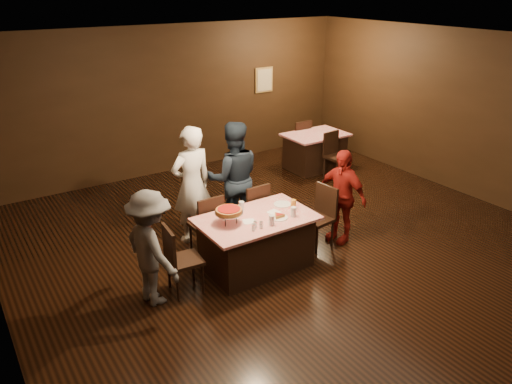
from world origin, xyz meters
The scene contains 23 objects.
room centered at (0.00, 0.01, 2.14)m, with size 10.00×10.04×3.02m.
main_table centered at (-0.80, 0.71, 0.39)m, with size 1.60×1.00×0.77m, color #B60C0C.
back_table centered at (2.48, 3.42, 0.39)m, with size 1.30×0.90×0.77m, color #A60B1D.
chair_far_left centered at (-1.20, 1.46, 0.47)m, with size 0.42×0.42×0.95m, color black.
chair_far_right centered at (-0.40, 1.46, 0.47)m, with size 0.42×0.42×0.95m, color black.
chair_end_left centered at (-1.90, 0.71, 0.47)m, with size 0.42×0.42×0.95m, color black.
chair_end_right centered at (0.30, 0.71, 0.47)m, with size 0.42×0.42×0.95m, color black.
chair_back_near centered at (2.48, 2.72, 0.47)m, with size 0.42×0.42×0.95m, color black.
chair_back_far centered at (2.48, 4.02, 0.47)m, with size 0.42×0.42×0.95m, color black.
diner_white_jacket centered at (-1.16, 1.94, 0.92)m, with size 0.67×0.44×1.84m, color silver.
diner_navy_hoodie centered at (-0.48, 1.86, 0.91)m, with size 0.89×0.69×1.82m, color black.
diner_grey_knit centered at (-2.32, 0.73, 0.75)m, with size 0.97×0.56×1.50m, color #56565A.
diner_red_shirt centered at (0.73, 0.68, 0.74)m, with size 0.87×0.36×1.48m, color maroon.
pizza_stand centered at (-1.20, 0.76, 0.95)m, with size 0.38×0.38×0.22m.
plate_with_slice centered at (-0.55, 0.53, 0.80)m, with size 0.25×0.25×0.06m.
plate_empty centered at (-0.25, 0.86, 0.78)m, with size 0.25×0.25×0.01m, color white.
glass_front_left centered at (-0.75, 0.41, 0.84)m, with size 0.08×0.08×0.14m, color silver.
glass_front_right centered at (-0.35, 0.46, 0.84)m, with size 0.08×0.08×0.14m, color silver.
glass_amber centered at (-0.20, 0.66, 0.84)m, with size 0.08×0.08×0.14m, color #BF7F26.
glass_back centered at (-0.85, 1.01, 0.84)m, with size 0.08×0.08×0.14m, color silver.
condiments centered at (-0.98, 0.43, 0.82)m, with size 0.17×0.10×0.09m.
napkin_center centered at (-0.50, 0.71, 0.77)m, with size 0.16×0.16×0.01m, color white.
napkin_left centered at (-0.95, 0.66, 0.77)m, with size 0.16×0.16×0.01m, color white.
Camera 1 is at (-4.17, -4.44, 3.77)m, focal length 35.00 mm.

